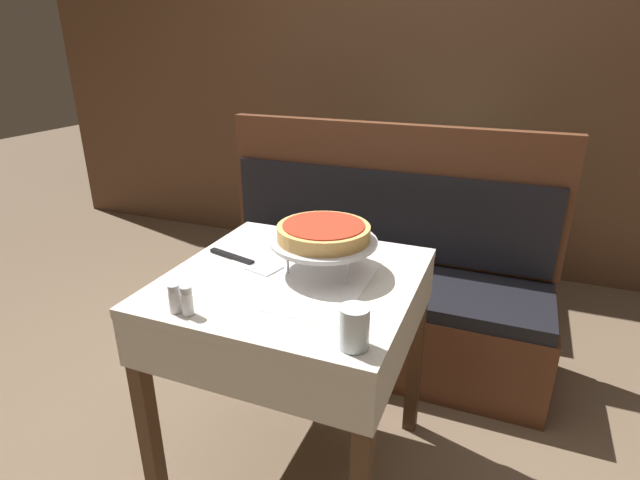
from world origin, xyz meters
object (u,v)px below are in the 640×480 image
(dining_table_rear, at_px, (438,190))
(pepper_shaker, at_px, (187,301))
(salt_shaker, at_px, (175,298))
(pizza_pan_stand, at_px, (324,242))
(water_glass_near, at_px, (354,327))
(condiment_caddy, at_px, (448,160))
(dining_table_front, at_px, (294,307))
(pizza_server, at_px, (245,261))
(deep_dish_pizza, at_px, (324,232))
(booth_bench, at_px, (373,294))

(dining_table_rear, distance_m, pepper_shaker, 1.94)
(salt_shaker, bearing_deg, pizza_pan_stand, 54.16)
(pepper_shaker, bearing_deg, pizza_pan_stand, 58.25)
(water_glass_near, distance_m, condiment_caddy, 1.92)
(pepper_shaker, bearing_deg, dining_table_rear, 79.25)
(dining_table_rear, bearing_deg, dining_table_front, -97.22)
(pizza_pan_stand, xyz_separation_m, water_glass_near, (0.22, -0.37, -0.04))
(pepper_shaker, bearing_deg, pizza_server, 94.32)
(dining_table_front, height_order, water_glass_near, water_glass_near)
(pizza_pan_stand, relative_size, salt_shaker, 4.23)
(pizza_pan_stand, distance_m, water_glass_near, 0.43)
(pizza_pan_stand, height_order, pepper_shaker, pizza_pan_stand)
(water_glass_near, xyz_separation_m, condiment_caddy, (-0.06, 1.92, -0.01))
(deep_dish_pizza, xyz_separation_m, water_glass_near, (0.22, -0.37, -0.08))
(booth_bench, xyz_separation_m, pepper_shaker, (-0.20, -1.14, 0.50))
(dining_table_front, xyz_separation_m, dining_table_rear, (0.20, 1.58, -0.01))
(dining_table_rear, height_order, salt_shaker, salt_shaker)
(dining_table_front, bearing_deg, salt_shaker, -121.91)
(booth_bench, bearing_deg, salt_shaker, -102.07)
(pizza_server, height_order, pepper_shaker, pepper_shaker)
(pizza_pan_stand, height_order, deep_dish_pizza, deep_dish_pizza)
(booth_bench, height_order, pizza_pan_stand, booth_bench)
(deep_dish_pizza, distance_m, condiment_caddy, 1.56)
(dining_table_rear, bearing_deg, pizza_pan_stand, -94.60)
(deep_dish_pizza, height_order, pepper_shaker, deep_dish_pizza)
(dining_table_front, xyz_separation_m, salt_shaker, (-0.20, -0.32, 0.15))
(dining_table_front, height_order, dining_table_rear, dining_table_front)
(booth_bench, relative_size, water_glass_near, 15.31)
(dining_table_rear, xyz_separation_m, salt_shaker, (-0.40, -1.90, 0.17))
(dining_table_rear, distance_m, water_glass_near, 1.89)
(pizza_pan_stand, relative_size, pepper_shaker, 4.11)
(pizza_server, height_order, salt_shaker, salt_shaker)
(booth_bench, bearing_deg, pepper_shaker, -100.13)
(salt_shaker, xyz_separation_m, condiment_caddy, (0.44, 1.94, 0.00))
(pizza_pan_stand, bearing_deg, dining_table_front, -140.86)
(deep_dish_pizza, bearing_deg, pizza_pan_stand, 0.00)
(pizza_pan_stand, height_order, condiment_caddy, condiment_caddy)
(deep_dish_pizza, relative_size, pizza_server, 0.99)
(pizza_pan_stand, relative_size, condiment_caddy, 2.22)
(dining_table_rear, bearing_deg, deep_dish_pizza, -94.60)
(water_glass_near, relative_size, condiment_caddy, 0.70)
(salt_shaker, distance_m, condiment_caddy, 1.99)
(pizza_server, height_order, water_glass_near, water_glass_near)
(deep_dish_pizza, distance_m, pepper_shaker, 0.46)
(deep_dish_pizza, relative_size, condiment_caddy, 1.91)
(booth_bench, distance_m, water_glass_near, 1.26)
(pizza_pan_stand, height_order, pizza_server, pizza_pan_stand)
(salt_shaker, height_order, pepper_shaker, pepper_shaker)
(pizza_server, xyz_separation_m, condiment_caddy, (0.42, 1.59, 0.04))
(pizza_pan_stand, height_order, water_glass_near, pizza_pan_stand)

